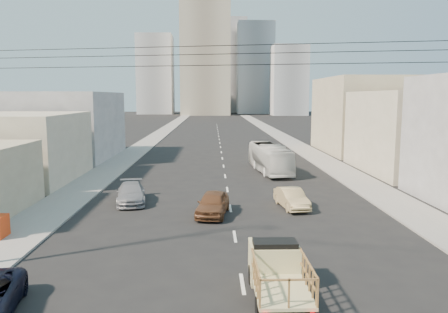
{
  "coord_description": "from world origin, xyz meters",
  "views": [
    {
      "loc": [
        -1.18,
        -14.62,
        7.45
      ],
      "look_at": [
        -0.42,
        14.18,
        3.5
      ],
      "focal_mm": 35.0,
      "sensor_mm": 36.0,
      "label": 1
    }
  ],
  "objects_px": {
    "city_bus": "(270,158)",
    "sedan_grey": "(131,193)",
    "flatbed_pickup": "(278,269)",
    "sedan_tan": "(292,198)",
    "sedan_brown": "(213,203)"
  },
  "relations": [
    {
      "from": "city_bus",
      "to": "sedan_grey",
      "type": "xyz_separation_m",
      "value": [
        -11.46,
        -12.57,
        -0.71
      ]
    },
    {
      "from": "flatbed_pickup",
      "to": "sedan_tan",
      "type": "height_order",
      "value": "flatbed_pickup"
    },
    {
      "from": "sedan_tan",
      "to": "sedan_grey",
      "type": "xyz_separation_m",
      "value": [
        -11.1,
        1.72,
        0.02
      ]
    },
    {
      "from": "city_bus",
      "to": "sedan_brown",
      "type": "height_order",
      "value": "city_bus"
    },
    {
      "from": "flatbed_pickup",
      "to": "sedan_brown",
      "type": "relative_size",
      "value": 1.0
    },
    {
      "from": "sedan_brown",
      "to": "sedan_tan",
      "type": "relative_size",
      "value": 1.09
    },
    {
      "from": "flatbed_pickup",
      "to": "sedan_brown",
      "type": "xyz_separation_m",
      "value": [
        -2.41,
        11.53,
        -0.35
      ]
    },
    {
      "from": "sedan_brown",
      "to": "flatbed_pickup",
      "type": "bearing_deg",
      "value": -69.0
    },
    {
      "from": "sedan_brown",
      "to": "sedan_tan",
      "type": "height_order",
      "value": "sedan_brown"
    },
    {
      "from": "city_bus",
      "to": "sedan_tan",
      "type": "distance_m",
      "value": 14.32
    },
    {
      "from": "flatbed_pickup",
      "to": "sedan_grey",
      "type": "relative_size",
      "value": 0.93
    },
    {
      "from": "sedan_tan",
      "to": "city_bus",
      "type": "bearing_deg",
      "value": 80.2
    },
    {
      "from": "sedan_tan",
      "to": "sedan_grey",
      "type": "relative_size",
      "value": 0.85
    },
    {
      "from": "flatbed_pickup",
      "to": "city_bus",
      "type": "relative_size",
      "value": 0.44
    },
    {
      "from": "city_bus",
      "to": "sedan_grey",
      "type": "height_order",
      "value": "city_bus"
    }
  ]
}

